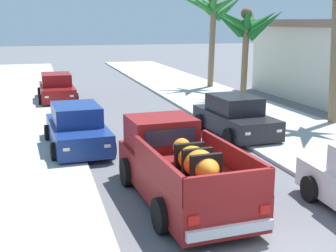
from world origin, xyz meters
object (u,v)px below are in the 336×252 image
at_px(car_left_near, 235,117).
at_px(car_right_mid, 57,89).
at_px(palm_tree_left_back, 245,25).
at_px(car_left_far, 77,129).
at_px(palm_tree_right_fore, 213,9).
at_px(pickup_truck, 179,168).

height_order(car_left_near, car_right_mid, same).
bearing_deg(car_left_near, palm_tree_left_back, 62.50).
height_order(car_left_far, palm_tree_right_fore, palm_tree_right_fore).
xyz_separation_m(car_right_mid, palm_tree_left_back, (9.98, -2.52, 3.41)).
bearing_deg(car_right_mid, pickup_truck, -81.63).
relative_size(car_left_near, palm_tree_left_back, 0.85).
distance_m(pickup_truck, car_right_mid, 15.49).
xyz_separation_m(pickup_truck, palm_tree_left_back, (7.73, 12.79, 3.31)).
xyz_separation_m(car_right_mid, palm_tree_right_fore, (9.99, 2.28, 4.34)).
relative_size(car_right_mid, palm_tree_left_back, 0.84).
bearing_deg(car_left_far, palm_tree_left_back, 37.45).
distance_m(car_left_near, palm_tree_left_back, 8.77).
distance_m(car_left_far, palm_tree_left_back, 12.74).
distance_m(pickup_truck, car_left_near, 6.90).
bearing_deg(palm_tree_right_fore, pickup_truck, -113.72).
xyz_separation_m(pickup_truck, car_left_near, (4.00, 5.62, -0.10)).
bearing_deg(car_left_near, car_right_mid, 122.81).
distance_m(car_right_mid, palm_tree_right_fore, 11.13).
height_order(car_left_near, palm_tree_left_back, palm_tree_left_back).
bearing_deg(pickup_truck, car_right_mid, 98.37).
distance_m(pickup_truck, palm_tree_left_back, 15.31).
relative_size(car_left_far, palm_tree_left_back, 0.85).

